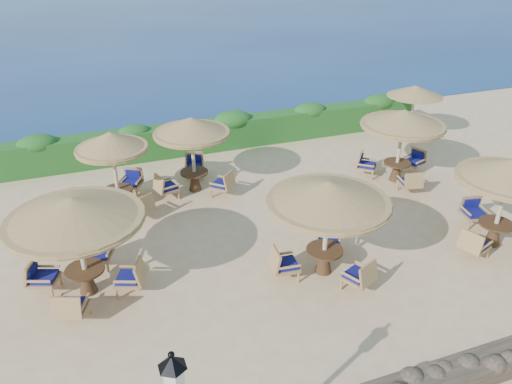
% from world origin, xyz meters
% --- Properties ---
extents(ground, '(120.00, 120.00, 0.00)m').
position_xyz_m(ground, '(0.00, 0.00, 0.00)').
color(ground, '#D7B688').
rests_on(ground, ground).
extents(hedge, '(18.00, 0.90, 1.20)m').
position_xyz_m(hedge, '(0.00, 7.20, 0.60)').
color(hedge, '#184A18').
rests_on(hedge, ground).
extents(extra_parasol, '(2.30, 2.30, 2.41)m').
position_xyz_m(extra_parasol, '(7.80, 5.20, 2.17)').
color(extra_parasol, '#CCBB90').
rests_on(extra_parasol, ground).
extents(cafe_set_0, '(3.26, 3.26, 2.65)m').
position_xyz_m(cafe_set_0, '(-5.87, -0.68, 1.93)').
color(cafe_set_0, '#CCBB90').
rests_on(cafe_set_0, ground).
extents(cafe_set_1, '(3.14, 3.14, 2.65)m').
position_xyz_m(cafe_set_1, '(0.02, -1.97, 1.98)').
color(cafe_set_1, '#CCBB90').
rests_on(cafe_set_1, ground).
extents(cafe_set_2, '(2.83, 2.83, 2.65)m').
position_xyz_m(cafe_set_2, '(5.19, -2.48, 1.91)').
color(cafe_set_2, '#CCBB90').
rests_on(cafe_set_2, ground).
extents(cafe_set_3, '(2.52, 2.77, 2.65)m').
position_xyz_m(cafe_set_3, '(-4.62, 3.38, 1.75)').
color(cafe_set_3, '#CCBB90').
rests_on(cafe_set_3, ground).
extents(cafe_set_4, '(2.73, 2.73, 2.65)m').
position_xyz_m(cafe_set_4, '(-2.00, 3.82, 1.85)').
color(cafe_set_4, '#CCBB90').
rests_on(cafe_set_4, ground).
extents(cafe_set_5, '(2.92, 2.92, 2.65)m').
position_xyz_m(cafe_set_5, '(5.00, 2.06, 1.94)').
color(cafe_set_5, '#CCBB90').
rests_on(cafe_set_5, ground).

